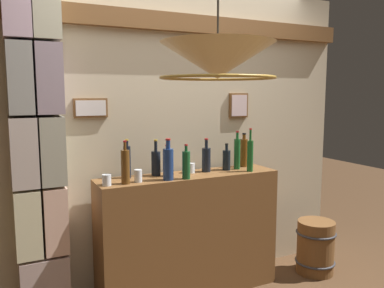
% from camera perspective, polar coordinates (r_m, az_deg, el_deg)
% --- Properties ---
extents(panelled_rear_partition, '(3.24, 0.15, 2.50)m').
position_cam_1_polar(panelled_rear_partition, '(3.29, -2.32, 2.00)').
color(panelled_rear_partition, '#BCAD8E').
rests_on(panelled_rear_partition, ground).
extents(stone_pillar, '(0.35, 0.29, 2.43)m').
position_cam_1_polar(stone_pillar, '(2.91, -21.48, -0.70)').
color(stone_pillar, '#AC948D').
rests_on(stone_pillar, ground).
extents(bar_shelf_unit, '(1.47, 0.35, 0.98)m').
position_cam_1_polar(bar_shelf_unit, '(3.25, -0.40, -12.96)').
color(bar_shelf_unit, brown).
rests_on(bar_shelf_unit, ground).
extents(liquor_bottle_bourbon, '(0.07, 0.07, 0.23)m').
position_cam_1_polar(liquor_bottle_bourbon, '(3.29, 5.02, -2.27)').
color(liquor_bottle_bourbon, black).
rests_on(liquor_bottle_bourbon, bar_shelf_unit).
extents(liquor_bottle_rum, '(0.07, 0.07, 0.28)m').
position_cam_1_polar(liquor_bottle_rum, '(3.21, 2.08, -2.18)').
color(liquor_bottle_rum, black).
rests_on(liquor_bottle_rum, bar_shelf_unit).
extents(liquor_bottle_tequila, '(0.05, 0.05, 0.32)m').
position_cam_1_polar(liquor_bottle_tequila, '(3.34, 6.55, -1.32)').
color(liquor_bottle_tequila, '#1B5826').
rests_on(liquor_bottle_tequila, bar_shelf_unit).
extents(liquor_bottle_brandy, '(0.05, 0.05, 0.30)m').
position_cam_1_polar(liquor_bottle_brandy, '(3.02, -9.38, -2.48)').
color(liquor_bottle_brandy, black).
rests_on(liquor_bottle_brandy, bar_shelf_unit).
extents(liquor_bottle_amaro, '(0.07, 0.07, 0.28)m').
position_cam_1_polar(liquor_bottle_amaro, '(3.08, -5.25, -2.66)').
color(liquor_bottle_amaro, black).
rests_on(liquor_bottle_amaro, bar_shelf_unit).
extents(liquor_bottle_whiskey, '(0.05, 0.05, 0.36)m').
position_cam_1_polar(liquor_bottle_whiskey, '(3.26, 8.42, -1.57)').
color(liquor_bottle_whiskey, '#195421').
rests_on(liquor_bottle_whiskey, bar_shelf_unit).
extents(liquor_bottle_rye, '(0.06, 0.06, 0.31)m').
position_cam_1_polar(liquor_bottle_rye, '(2.82, -9.64, -3.22)').
color(liquor_bottle_rye, '#593715').
rests_on(liquor_bottle_rye, bar_shelf_unit).
extents(liquor_bottle_sherry, '(0.08, 0.08, 0.31)m').
position_cam_1_polar(liquor_bottle_sherry, '(2.91, -3.47, -2.80)').
color(liquor_bottle_sherry, navy).
rests_on(liquor_bottle_sherry, bar_shelf_unit).
extents(liquor_bottle_vodka, '(0.06, 0.06, 0.30)m').
position_cam_1_polar(liquor_bottle_vodka, '(3.46, 7.52, -1.17)').
color(liquor_bottle_vodka, brown).
rests_on(liquor_bottle_vodka, bar_shelf_unit).
extents(liquor_bottle_scotch, '(0.07, 0.07, 0.25)m').
position_cam_1_polar(liquor_bottle_scotch, '(3.05, -3.62, -2.95)').
color(liquor_bottle_scotch, '#B0B7C9').
rests_on(liquor_bottle_scotch, bar_shelf_unit).
extents(liquor_bottle_gin, '(0.06, 0.06, 0.26)m').
position_cam_1_polar(liquor_bottle_gin, '(2.94, -0.85, -3.00)').
color(liquor_bottle_gin, '#185026').
rests_on(liquor_bottle_gin, bar_shelf_unit).
extents(glass_tumbler_rocks, '(0.08, 0.08, 0.08)m').
position_cam_1_polar(glass_tumbler_rocks, '(3.18, -0.27, -3.48)').
color(glass_tumbler_rocks, silver).
rests_on(glass_tumbler_rocks, bar_shelf_unit).
extents(glass_tumbler_highball, '(0.06, 0.06, 0.09)m').
position_cam_1_polar(glass_tumbler_highball, '(2.88, -7.82, -4.60)').
color(glass_tumbler_highball, silver).
rests_on(glass_tumbler_highball, bar_shelf_unit).
extents(glass_tumbler_shot, '(0.06, 0.06, 0.08)m').
position_cam_1_polar(glass_tumbler_shot, '(2.81, -12.27, -5.12)').
color(glass_tumbler_shot, silver).
rests_on(glass_tumbler_shot, bar_shelf_unit).
extents(pendant_lamp, '(0.64, 0.64, 0.48)m').
position_cam_1_polar(pendant_lamp, '(2.20, 3.73, 11.79)').
color(pendant_lamp, beige).
extents(wooden_barrel, '(0.36, 0.36, 0.48)m').
position_cam_1_polar(wooden_barrel, '(3.84, 17.45, -14.04)').
color(wooden_barrel, brown).
rests_on(wooden_barrel, ground).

